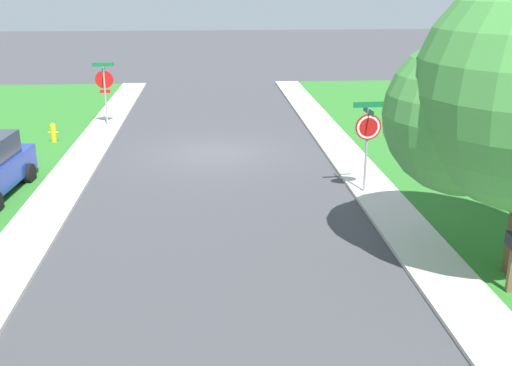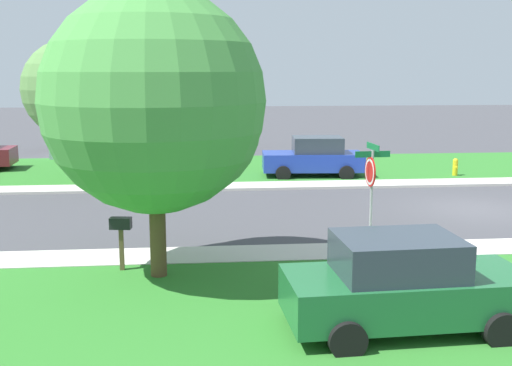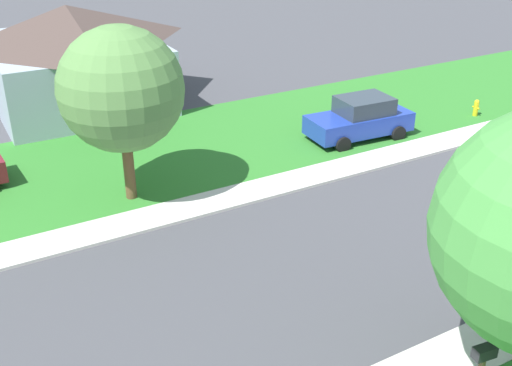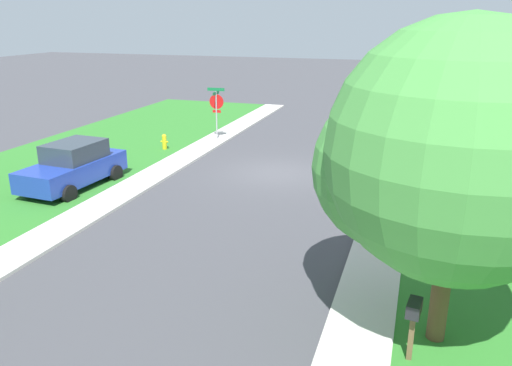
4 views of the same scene
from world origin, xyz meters
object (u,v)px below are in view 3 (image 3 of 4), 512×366
(house_right_setback, at_px, (71,54))
(fire_hydrant, at_px, (476,108))
(car_blue_behind_trees, at_px, (360,119))
(mailbox, at_px, (483,359))
(tree_sidewalk_mid, at_px, (124,91))

(house_right_setback, bearing_deg, fire_hydrant, -125.77)
(car_blue_behind_trees, xyz_separation_m, mailbox, (-12.52, 6.79, 0.14))
(car_blue_behind_trees, distance_m, tree_sidewalk_mid, 10.24)
(mailbox, bearing_deg, house_right_setback, 5.20)
(fire_hydrant, bearing_deg, tree_sidewalk_mid, 88.86)
(car_blue_behind_trees, bearing_deg, tree_sidewalk_mid, 91.56)
(house_right_setback, relative_size, fire_hydrant, 11.01)
(car_blue_behind_trees, bearing_deg, mailbox, 151.54)
(car_blue_behind_trees, distance_m, house_right_setback, 13.59)
(tree_sidewalk_mid, height_order, fire_hydrant, tree_sidewalk_mid)
(tree_sidewalk_mid, bearing_deg, fire_hydrant, -91.14)
(fire_hydrant, xyz_separation_m, mailbox, (-11.94, 12.90, 0.57))
(car_blue_behind_trees, distance_m, fire_hydrant, 6.15)
(tree_sidewalk_mid, xyz_separation_m, mailbox, (-12.25, -3.05, -2.69))
(tree_sidewalk_mid, distance_m, fire_hydrant, 16.28)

